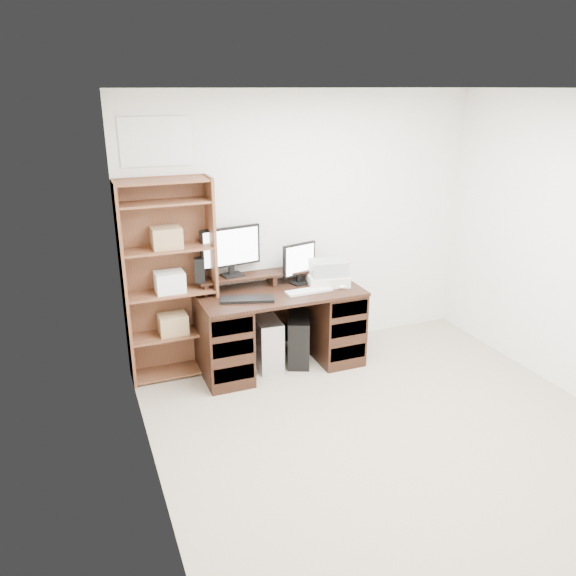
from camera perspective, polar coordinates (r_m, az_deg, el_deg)
room at (r=3.77m, az=13.73°, el=-0.35°), size 3.54×4.04×2.54m
desk at (r=5.26m, az=-0.86°, el=-3.99°), size 1.50×0.70×0.75m
riser_shelf at (r=5.28m, az=-1.69°, el=1.37°), size 1.40×0.22×0.12m
monitor_wide at (r=5.13m, az=-5.84°, el=4.00°), size 0.57×0.17×0.46m
monitor_small at (r=5.27m, az=1.15°, el=2.69°), size 0.35×0.17×0.39m
speaker at (r=5.02m, az=-8.99°, el=1.81°), size 0.10×0.10×0.22m
keyboard_black at (r=4.90m, az=-4.18°, el=-1.15°), size 0.50×0.28×0.03m
keyboard_white at (r=5.10m, az=2.13°, el=-0.30°), size 0.43×0.15×0.02m
mouse at (r=5.21m, az=5.55°, el=0.13°), size 0.09×0.07×0.03m
printer at (r=5.29m, az=4.09°, el=0.85°), size 0.43×0.36×0.09m
basket at (r=5.26m, az=4.12°, el=2.07°), size 0.37×0.29×0.14m
tower_silver at (r=5.33m, az=-2.26°, el=-5.40°), size 0.24×0.50×0.49m
tower_black at (r=5.40m, az=1.13°, el=-5.14°), size 0.37×0.51×0.47m
bookshelf at (r=5.03m, az=-11.98°, el=0.89°), size 0.80×0.30×1.80m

